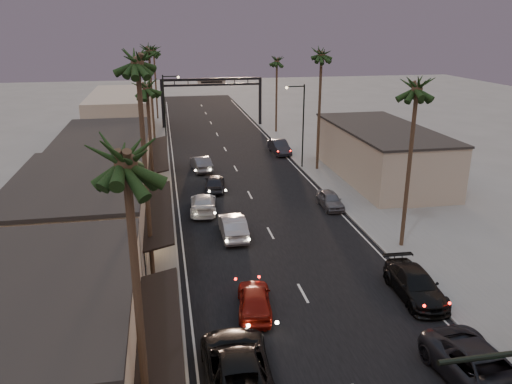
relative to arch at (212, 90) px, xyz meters
name	(u,v)px	position (x,y,z in m)	size (l,w,h in m)	color
ground	(245,185)	(0.00, -30.00, -5.53)	(200.00, 200.00, 0.00)	slate
road	(237,171)	(0.00, -25.00, -5.53)	(14.00, 120.00, 0.02)	black
sidewalk_left	(148,158)	(-9.50, -18.00, -5.47)	(5.00, 92.00, 0.12)	slate
sidewalk_right	(305,151)	(9.50, -18.00, -5.47)	(5.00, 92.00, 0.12)	slate
storefront_near	(32,353)	(-13.00, -58.00, -2.78)	(8.00, 12.00, 5.50)	#C2AF94
storefront_mid	(83,221)	(-13.00, -44.00, -2.78)	(8.00, 14.00, 5.50)	#A49983
storefront_far	(106,162)	(-13.00, -28.00, -3.03)	(8.00, 16.00, 5.00)	#C2AF94
storefront_dist	(122,115)	(-13.00, -5.00, -2.53)	(8.00, 20.00, 6.00)	#A49983
building_right	(381,154)	(14.00, -30.00, -3.03)	(8.00, 18.00, 5.00)	#A49983
arch	(212,90)	(0.00, 0.00, 0.00)	(15.20, 0.40, 7.27)	black
streetlight_right	(301,119)	(6.92, -25.00, -0.20)	(2.13, 0.30, 9.00)	black
streetlight_left	(167,105)	(-6.92, -12.00, -0.20)	(2.13, 0.30, 9.00)	black
palm_la	(125,149)	(-8.60, -61.00, 5.91)	(3.20, 3.20, 13.20)	#38281C
palm_lb	(137,55)	(-8.60, -48.00, 7.85)	(3.20, 3.20, 15.20)	#38281C
palm_lc	(146,82)	(-8.60, -34.00, 4.94)	(3.20, 3.20, 12.20)	#38281C
palm_ld	(149,47)	(-8.60, -15.00, 6.88)	(3.20, 3.20, 14.20)	#38281C
palm_ra	(418,82)	(8.60, -46.00, 5.91)	(3.20, 3.20, 13.20)	#38281C
palm_rb	(322,50)	(8.60, -26.00, 6.88)	(3.20, 3.20, 14.20)	#38281C
palm_rc	(277,58)	(8.60, -6.00, 4.94)	(3.20, 3.20, 12.20)	#38281C
palm_far	(153,47)	(-8.30, 8.00, 5.91)	(3.20, 3.20, 13.20)	#38281C
oncoming_red	(254,300)	(-3.14, -52.41, -4.77)	(1.79, 4.46, 1.52)	maroon
oncoming_pickup	(237,366)	(-4.92, -57.91, -4.65)	(2.95, 6.39, 1.78)	black
oncoming_silver	(233,226)	(-2.85, -42.05, -4.72)	(1.72, 4.94, 1.63)	gray
oncoming_white	(203,203)	(-4.57, -36.55, -4.78)	(2.11, 5.20, 1.51)	#B6B6B6
oncoming_dgrey	(215,183)	(-3.02, -31.05, -4.77)	(1.81, 4.50, 1.53)	black
oncoming_grey_far	(201,163)	(-3.74, -24.08, -4.75)	(1.66, 4.76, 1.57)	#4A4A4E
curbside_near	(484,373)	(5.34, -60.27, -4.66)	(2.90, 6.29, 1.75)	black
curbside_black	(415,284)	(6.20, -52.53, -4.74)	(2.21, 5.45, 1.58)	black
curbside_grey	(330,200)	(6.20, -37.48, -4.85)	(1.62, 4.04, 1.38)	#515257
curbside_far	(279,147)	(6.20, -18.43, -4.71)	(1.73, 4.97, 1.64)	black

